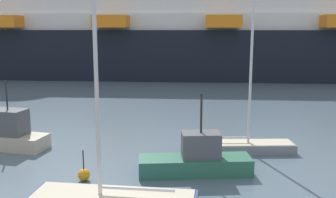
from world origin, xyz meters
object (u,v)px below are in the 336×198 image
at_px(fishing_boat_0, 197,160).
at_px(fishing_boat_2, 7,134).
at_px(channel_buoy_0, 84,175).
at_px(sailboat_0, 113,197).
at_px(sailboat_3, 240,142).
at_px(cruise_ship, 170,28).

height_order(fishing_boat_0, fishing_boat_2, fishing_boat_2).
distance_m(fishing_boat_0, channel_buoy_0, 6.03).
xyz_separation_m(sailboat_0, fishing_boat_0, (3.31, 4.85, 0.18)).
relative_size(sailboat_3, fishing_boat_0, 2.10).
bearing_deg(sailboat_3, cruise_ship, 94.33).
bearing_deg(sailboat_3, sailboat_0, -132.19).
height_order(sailboat_3, fishing_boat_2, sailboat_3).
bearing_deg(fishing_boat_0, sailboat_0, -135.53).
xyz_separation_m(sailboat_3, fishing_boat_2, (-15.16, -1.20, 0.31)).
relative_size(sailboat_0, fishing_boat_0, 2.21).
bearing_deg(fishing_boat_2, channel_buoy_0, -27.57).
bearing_deg(fishing_boat_0, cruise_ship, 88.06).
height_order(sailboat_0, fishing_boat_2, sailboat_0).
bearing_deg(cruise_ship, sailboat_0, -88.79).
xyz_separation_m(fishing_boat_2, cruise_ship, (5.36, 41.75, 6.76)).
bearing_deg(channel_buoy_0, cruise_ship, 91.93).
height_order(sailboat_0, cruise_ship, cruise_ship).
distance_m(sailboat_0, sailboat_3, 10.68).
xyz_separation_m(sailboat_3, cruise_ship, (-9.80, 40.54, 7.07)).
height_order(fishing_boat_0, cruise_ship, cruise_ship).
bearing_deg(channel_buoy_0, fishing_boat_2, 145.82).
bearing_deg(cruise_ship, sailboat_3, -79.81).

